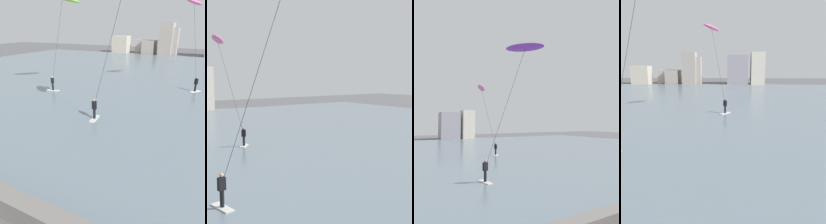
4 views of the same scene
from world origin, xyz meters
TOP-DOWN VIEW (x-y plane):
  - water_bay at (0.00, 31.27)m, footprint 84.00×52.00m
  - far_shore_buildings at (-3.61, 58.79)m, footprint 32.81×4.85m
  - kitesurfer_lime at (-10.23, 19.02)m, footprint 3.97×3.70m
  - kitesurfer_pink at (1.06, 26.77)m, footprint 3.20×3.62m

SIDE VIEW (x-z plane):
  - water_bay at x=0.00m, z-range 0.00..0.10m
  - far_shore_buildings at x=-3.61m, z-range -0.69..7.16m
  - kitesurfer_pink at x=1.06m, z-range 3.40..12.94m
  - kitesurfer_lime at x=-10.23m, z-range 3.79..13.57m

